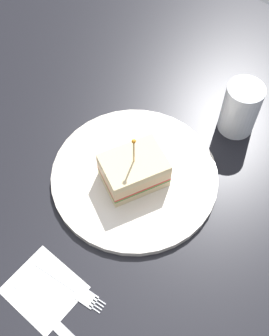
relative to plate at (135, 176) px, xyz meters
The scene contains 7 objects.
ground_plane 1.64cm from the plate, ahead, with size 113.76×113.76×2.00cm, color black.
plate is the anchor object (origin of this frame).
sandwich_half_center 3.70cm from the plate, 124.64° to the left, with size 11.04×12.44×11.60cm.
drink_glass 22.78cm from the plate, 107.76° to the right, with size 6.72×6.72×10.43cm.
napkin 24.11cm from the plate, 96.30° to the left, with size 10.57×9.52×0.15cm, color white.
fork 21.90cm from the plate, 107.29° to the left, with size 13.09×3.12×0.35cm.
knife 27.13cm from the plate, 103.50° to the left, with size 13.41×1.55×0.35cm.
Camera 1 is at (-25.28, 28.85, 64.55)cm, focal length 45.34 mm.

